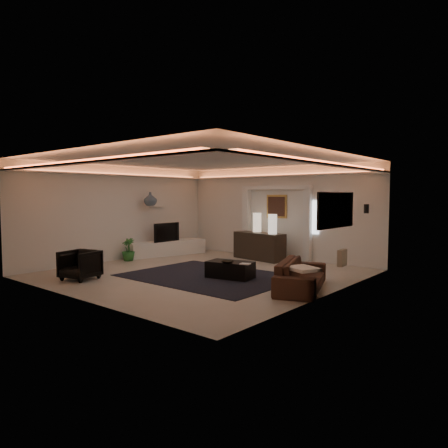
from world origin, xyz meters
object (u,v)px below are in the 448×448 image
Objects in this scene: console at (259,247)px; armchair at (80,265)px; coffee_table at (230,270)px; sofa at (301,275)px.

console is 2.26× the size of armchair.
coffee_table is 3.59m from armchair.
sofa is 2.74× the size of armchair.
coffee_table is at bearing 28.88° from armchair.
armchair is (-1.50, -5.27, -0.05)m from console.
armchair is at bearing 97.94° from sofa.
coffee_table is 1.41× the size of armchair.
sofa is 5.18m from armchair.
console reaches higher than armchair.
coffee_table is at bearing 70.69° from sofa.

